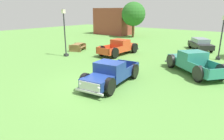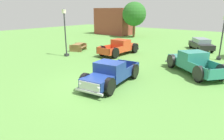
{
  "view_description": "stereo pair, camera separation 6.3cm",
  "coord_description": "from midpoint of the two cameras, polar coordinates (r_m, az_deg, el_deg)",
  "views": [
    {
      "loc": [
        8.0,
        -8.31,
        4.4
      ],
      "look_at": [
        0.78,
        0.92,
        0.9
      ],
      "focal_mm": 32.05,
      "sensor_mm": 36.0,
      "label": 1
    },
    {
      "loc": [
        8.05,
        -8.27,
        4.4
      ],
      "look_at": [
        0.78,
        0.92,
        0.9
      ],
      "focal_mm": 32.05,
      "sensor_mm": 36.0,
      "label": 2
    }
  ],
  "objects": [
    {
      "name": "pickup_truck_behind_right",
      "position": [
        15.83,
        21.6,
        2.11
      ],
      "size": [
        5.15,
        4.62,
        1.57
      ],
      "color": "#2D8475",
      "rests_on": "ground_plane"
    },
    {
      "name": "picnic_table",
      "position": [
        23.23,
        -9.84,
        6.7
      ],
      "size": [
        2.09,
        2.25,
        0.78
      ],
      "color": "olive",
      "rests_on": "ground_plane"
    },
    {
      "name": "pickup_truck_behind_left",
      "position": [
        20.98,
        2.38,
        6.54
      ],
      "size": [
        2.1,
        5.07,
        1.53
      ],
      "color": "#D14723",
      "rests_on": "ground_plane"
    },
    {
      "name": "pickup_truck_foreground",
      "position": [
        12.01,
        -0.98,
        -1.32
      ],
      "size": [
        2.44,
        4.99,
        1.47
      ],
      "color": "navy",
      "rests_on": "ground_plane"
    },
    {
      "name": "trash_can",
      "position": [
        19.92,
        22.91,
        3.96
      ],
      "size": [
        0.59,
        0.59,
        0.95
      ],
      "color": "#2D6B2D",
      "rests_on": "ground_plane"
    },
    {
      "name": "oak_tree_east",
      "position": [
        34.59,
        6.09,
        15.58
      ],
      "size": [
        3.94,
        3.94,
        5.8
      ],
      "color": "brown",
      "rests_on": "ground_plane"
    },
    {
      "name": "sedan_distant_a",
      "position": [
        25.34,
        23.82,
        6.82
      ],
      "size": [
        3.63,
        4.2,
        1.33
      ],
      "color": "black",
      "rests_on": "ground_plane"
    },
    {
      "name": "lamp_post_near",
      "position": [
        20.77,
        28.67,
        8.31
      ],
      "size": [
        0.36,
        0.36,
        4.04
      ],
      "color": "#2D2D33",
      "rests_on": "ground_plane"
    },
    {
      "name": "ground_plane",
      "position": [
        12.35,
        -5.65,
        -4.34
      ],
      "size": [
        80.0,
        80.0,
        0.0
      ],
      "primitive_type": "plane",
      "color": "#5B9342"
    },
    {
      "name": "lamp_post_far",
      "position": [
        20.25,
        -13.43,
        10.49
      ],
      "size": [
        0.36,
        0.36,
        4.57
      ],
      "color": "#2D2D33",
      "rests_on": "ground_plane"
    },
    {
      "name": "brick_pavilion",
      "position": [
        39.22,
        0.44,
        13.73
      ],
      "size": [
        6.75,
        4.27,
        4.83
      ],
      "color": "brown",
      "rests_on": "ground_plane"
    }
  ]
}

